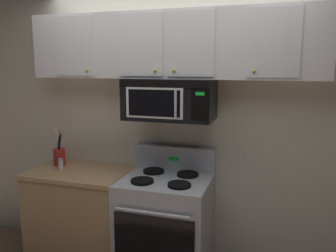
% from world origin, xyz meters
% --- Properties ---
extents(back_wall, '(5.20, 0.10, 2.70)m').
position_xyz_m(back_wall, '(0.00, 0.79, 1.35)').
color(back_wall, silver).
rests_on(back_wall, ground_plane).
extents(stove_range, '(0.76, 0.69, 1.12)m').
position_xyz_m(stove_range, '(0.00, 0.42, 0.47)').
color(stove_range, '#B7BABF').
rests_on(stove_range, ground_plane).
extents(over_range_microwave, '(0.76, 0.43, 0.35)m').
position_xyz_m(over_range_microwave, '(-0.00, 0.54, 1.58)').
color(over_range_microwave, black).
extents(upper_cabinets, '(2.50, 0.36, 0.55)m').
position_xyz_m(upper_cabinets, '(-0.00, 0.57, 2.02)').
color(upper_cabinets, silver).
extents(counter_segment, '(0.93, 0.65, 0.90)m').
position_xyz_m(counter_segment, '(-0.84, 0.43, 0.45)').
color(counter_segment, tan).
rests_on(counter_segment, ground_plane).
extents(utensil_crock_red, '(0.11, 0.11, 0.37)m').
position_xyz_m(utensil_crock_red, '(-1.12, 0.51, 1.00)').
color(utensil_crock_red, red).
rests_on(utensil_crock_red, counter_segment).
extents(salt_shaker, '(0.05, 0.05, 0.10)m').
position_xyz_m(salt_shaker, '(-1.03, 0.40, 0.95)').
color(salt_shaker, white).
rests_on(salt_shaker, counter_segment).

